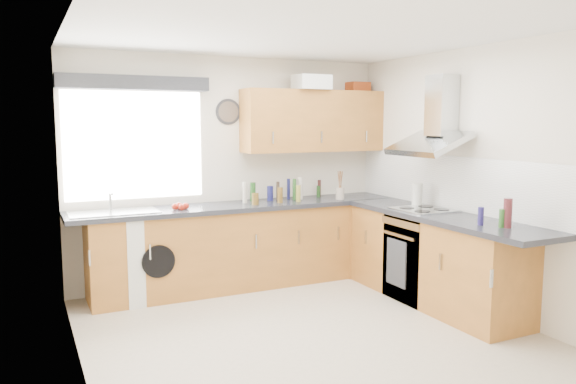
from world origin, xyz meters
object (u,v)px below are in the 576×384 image
oven (423,257)px  upper_cabinets (314,121)px  extractor_hood (435,124)px  washing_machine (152,255)px

oven → upper_cabinets: (-0.55, 1.32, 1.38)m
extractor_hood → upper_cabinets: 1.48m
oven → extractor_hood: bearing=-0.0°
extractor_hood → washing_machine: (-2.57, 1.22, -1.32)m
oven → upper_cabinets: size_ratio=0.50×
oven → extractor_hood: extractor_hood is taller
oven → extractor_hood: 1.35m
oven → upper_cabinets: bearing=112.5°
oven → extractor_hood: (0.10, -0.00, 1.34)m
extractor_hood → upper_cabinets: bearing=116.1°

